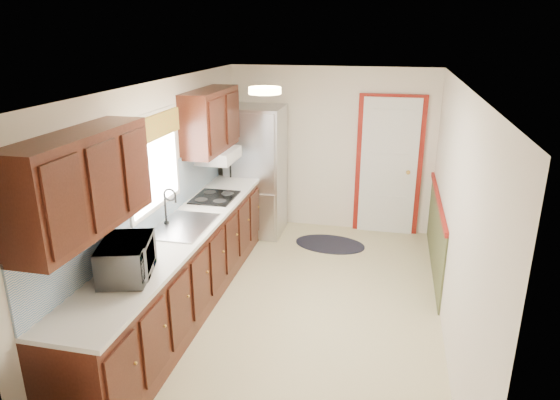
% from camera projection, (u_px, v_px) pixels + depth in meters
% --- Properties ---
extents(room_shell, '(3.20, 5.20, 2.52)m').
position_uv_depth(room_shell, '(300.00, 205.00, 5.05)').
color(room_shell, '#CBBF8F').
rests_on(room_shell, ground).
extents(kitchen_run, '(0.63, 4.00, 2.20)m').
position_uv_depth(kitchen_run, '(177.00, 241.00, 5.16)').
color(kitchen_run, '#36140C').
rests_on(kitchen_run, ground).
extents(back_wall_trim, '(1.12, 2.30, 2.08)m').
position_uv_depth(back_wall_trim, '(398.00, 180.00, 6.98)').
color(back_wall_trim, maroon).
rests_on(back_wall_trim, ground).
extents(ceiling_fixture, '(0.30, 0.30, 0.06)m').
position_uv_depth(ceiling_fixture, '(265.00, 90.00, 4.55)').
color(ceiling_fixture, '#FFD88C').
rests_on(ceiling_fixture, room_shell).
extents(microwave, '(0.46, 0.63, 0.38)m').
position_uv_depth(microwave, '(126.00, 255.00, 4.10)').
color(microwave, white).
rests_on(microwave, kitchen_run).
extents(refrigerator, '(0.79, 0.78, 1.87)m').
position_uv_depth(refrigerator, '(256.00, 171.00, 7.24)').
color(refrigerator, '#B7B7BC').
rests_on(refrigerator, ground).
extents(rug, '(1.05, 0.74, 0.01)m').
position_uv_depth(rug, '(330.00, 244.00, 7.05)').
color(rug, black).
rests_on(rug, ground).
extents(cooktop, '(0.49, 0.58, 0.02)m').
position_uv_depth(cooktop, '(215.00, 197.00, 6.07)').
color(cooktop, black).
rests_on(cooktop, kitchen_run).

